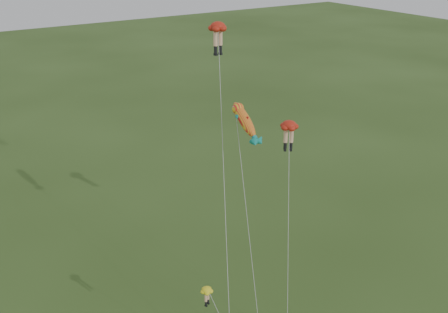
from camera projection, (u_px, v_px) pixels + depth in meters
legs_kite_red_high at (218, 34)px, 38.04m from camera, size 7.87×13.66×22.10m
legs_kite_red_mid at (289, 131)px, 37.89m from camera, size 5.45×7.41×15.28m
legs_kite_yellow at (210, 298)px, 31.63m from camera, size 2.98×2.24×7.89m
fish_kite at (244, 121)px, 34.60m from camera, size 2.76×7.60×17.64m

